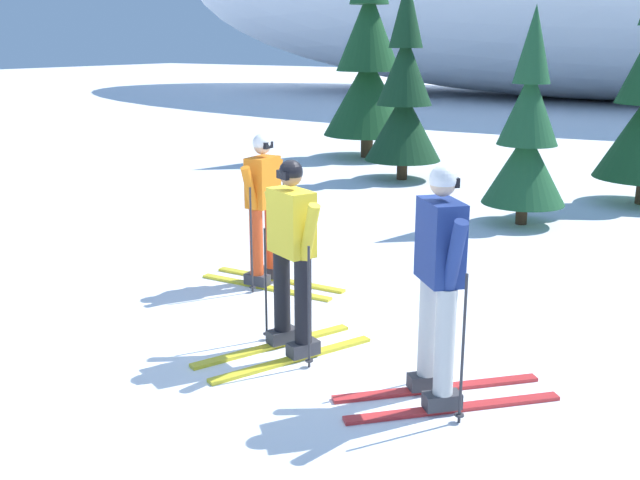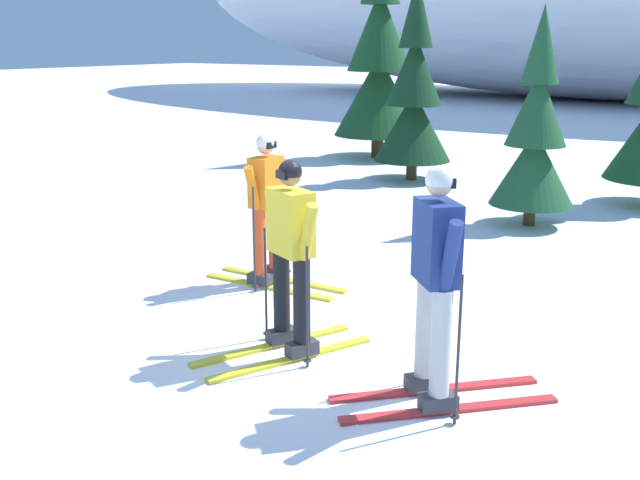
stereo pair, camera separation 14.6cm
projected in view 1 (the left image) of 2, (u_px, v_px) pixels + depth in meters
name	position (u px, v px, depth m)	size (l,w,h in m)	color
ground_plane	(295.00, 346.00, 6.73)	(120.00, 120.00, 0.00)	white
skier_orange_jacket	(264.00, 208.00, 8.23)	(1.71, 0.76, 1.72)	gold
skier_navy_jacket	(440.00, 281.00, 5.45)	(1.51, 1.55, 1.85)	red
skier_yellow_jacket	(291.00, 254.00, 6.37)	(1.04, 1.67, 1.74)	gold
pine_tree_far_left	(368.00, 61.00, 16.94)	(2.05, 2.05, 5.32)	#47301E
pine_tree_left	(404.00, 97.00, 14.32)	(1.51, 1.51, 3.90)	#47301E
pine_tree_center_left	(527.00, 136.00, 10.83)	(1.24, 1.24, 3.20)	#47301E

